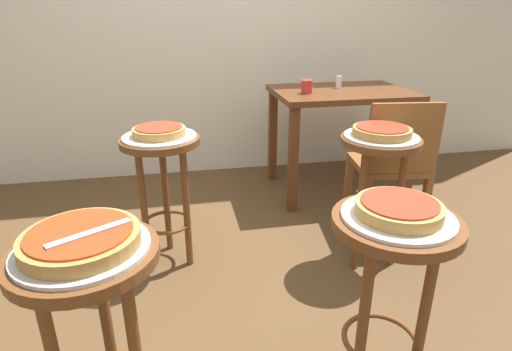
% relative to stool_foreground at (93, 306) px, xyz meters
% --- Properties ---
extents(ground_plane, '(6.00, 6.00, 0.00)m').
position_rel_stool_foreground_xyz_m(ground_plane, '(0.70, 0.79, -0.53)').
color(ground_plane, brown).
extents(stool_foreground, '(0.40, 0.40, 0.71)m').
position_rel_stool_foreground_xyz_m(stool_foreground, '(0.00, 0.00, 0.00)').
color(stool_foreground, brown).
rests_on(stool_foreground, ground_plane).
extents(serving_plate_foreground, '(0.36, 0.36, 0.01)m').
position_rel_stool_foreground_xyz_m(serving_plate_foreground, '(-0.00, 0.00, 0.19)').
color(serving_plate_foreground, silver).
rests_on(serving_plate_foreground, stool_foreground).
extents(pizza_foreground, '(0.31, 0.31, 0.05)m').
position_rel_stool_foreground_xyz_m(pizza_foreground, '(-0.00, 0.00, 0.22)').
color(pizza_foreground, '#B78442').
rests_on(pizza_foreground, serving_plate_foreground).
extents(stool_middle, '(0.40, 0.40, 0.71)m').
position_rel_stool_foreground_xyz_m(stool_middle, '(0.92, 0.00, 0.00)').
color(stool_middle, brown).
rests_on(stool_middle, ground_plane).
extents(serving_plate_middle, '(0.34, 0.34, 0.01)m').
position_rel_stool_foreground_xyz_m(serving_plate_middle, '(0.92, 0.00, 0.19)').
color(serving_plate_middle, silver).
rests_on(serving_plate_middle, stool_middle).
extents(pizza_middle, '(0.26, 0.26, 0.05)m').
position_rel_stool_foreground_xyz_m(pizza_middle, '(0.92, 0.00, 0.22)').
color(pizza_middle, tan).
rests_on(pizza_middle, serving_plate_middle).
extents(stool_leftside, '(0.40, 0.40, 0.71)m').
position_rel_stool_foreground_xyz_m(stool_leftside, '(1.27, 0.81, 0.00)').
color(stool_leftside, brown).
rests_on(stool_leftside, ground_plane).
extents(serving_plate_leftside, '(0.37, 0.37, 0.01)m').
position_rel_stool_foreground_xyz_m(serving_plate_leftside, '(1.27, 0.81, 0.19)').
color(serving_plate_leftside, silver).
rests_on(serving_plate_leftside, stool_leftside).
extents(pizza_leftside, '(0.29, 0.29, 0.05)m').
position_rel_stool_foreground_xyz_m(pizza_leftside, '(1.27, 0.81, 0.22)').
color(pizza_leftside, '#B78442').
rests_on(pizza_leftside, serving_plate_leftside).
extents(stool_rear, '(0.40, 0.40, 0.71)m').
position_rel_stool_foreground_xyz_m(stool_rear, '(0.18, 1.03, 0.00)').
color(stool_rear, brown).
rests_on(stool_rear, ground_plane).
extents(serving_plate_rear, '(0.37, 0.37, 0.01)m').
position_rel_stool_foreground_xyz_m(serving_plate_rear, '(0.18, 1.03, 0.19)').
color(serving_plate_rear, silver).
rests_on(serving_plate_rear, stool_rear).
extents(pizza_rear, '(0.26, 0.26, 0.05)m').
position_rel_stool_foreground_xyz_m(pizza_rear, '(0.18, 1.03, 0.22)').
color(pizza_rear, tan).
rests_on(pizza_rear, serving_plate_rear).
extents(dining_table, '(0.97, 0.69, 0.78)m').
position_rel_stool_foreground_xyz_m(dining_table, '(1.46, 1.79, 0.11)').
color(dining_table, '#5B3319').
rests_on(dining_table, ground_plane).
extents(cup_near_edge, '(0.08, 0.08, 0.09)m').
position_rel_stool_foreground_xyz_m(cup_near_edge, '(1.17, 1.71, 0.29)').
color(cup_near_edge, red).
rests_on(cup_near_edge, dining_table).
extents(condiment_shaker, '(0.04, 0.04, 0.09)m').
position_rel_stool_foreground_xyz_m(condiment_shaker, '(1.46, 1.87, 0.29)').
color(condiment_shaker, white).
rests_on(condiment_shaker, dining_table).
extents(wooden_chair, '(0.45, 0.45, 0.85)m').
position_rel_stool_foreground_xyz_m(wooden_chair, '(1.51, 1.08, -0.06)').
color(wooden_chair, brown).
rests_on(wooden_chair, ground_plane).
extents(pizza_server_knife, '(0.20, 0.13, 0.01)m').
position_rel_stool_foreground_xyz_m(pizza_server_knife, '(0.03, -0.02, 0.24)').
color(pizza_server_knife, silver).
rests_on(pizza_server_knife, pizza_foreground).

